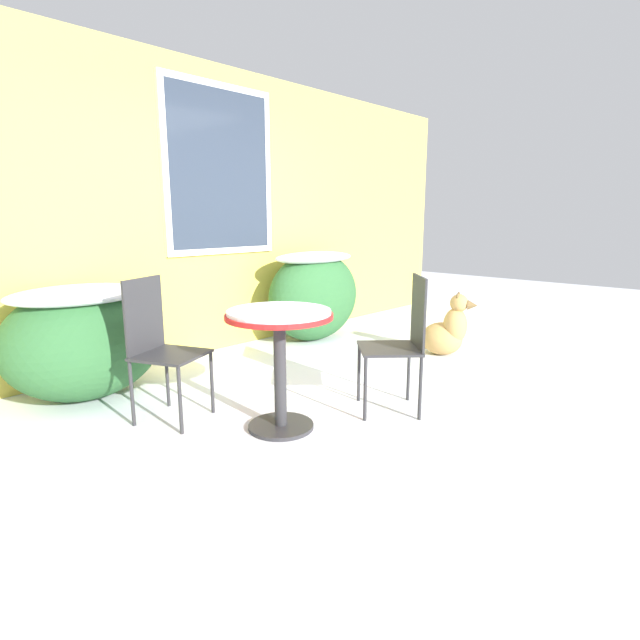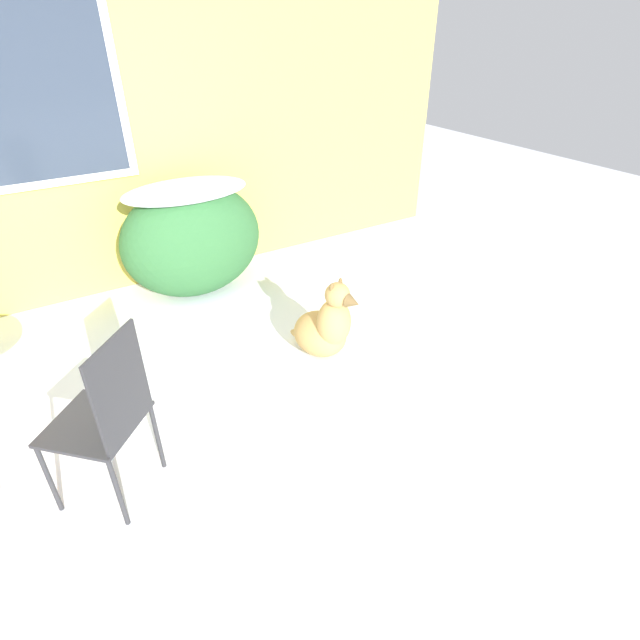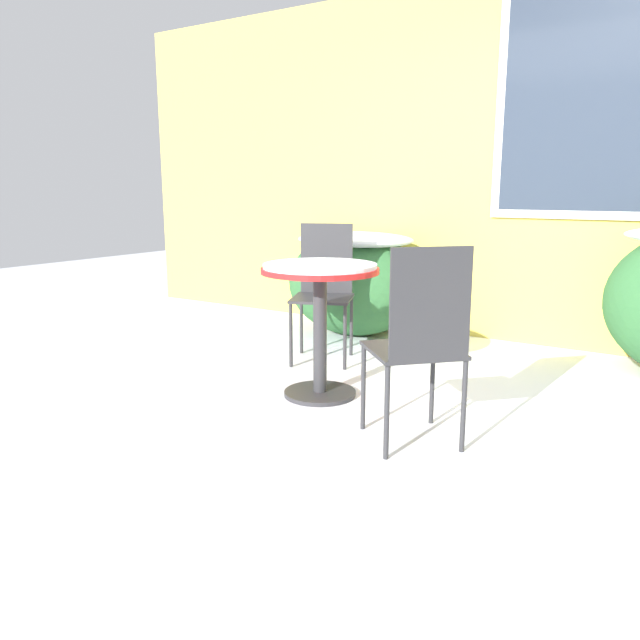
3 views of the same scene
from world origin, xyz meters
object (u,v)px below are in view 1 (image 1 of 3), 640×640
patio_table (280,338)px  patio_chair_near_table (160,344)px  patio_chair_far_side (401,338)px  dog (447,332)px

patio_table → patio_chair_near_table: size_ratio=0.82×
patio_chair_near_table → patio_chair_far_side: same height
patio_table → patio_chair_far_side: 0.87m
dog → patio_chair_near_table: bearing=147.1°
patio_table → patio_chair_near_table: (-0.42, 0.70, -0.08)m
patio_table → dog: 2.32m
patio_chair_far_side → patio_table: bearing=-71.0°
dog → patio_table: bearing=162.1°
patio_chair_far_side → dog: patio_chair_far_side is taller
patio_chair_far_side → dog: bearing=152.0°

